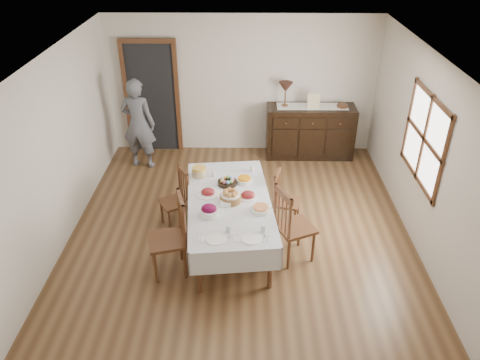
{
  "coord_description": "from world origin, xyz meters",
  "views": [
    {
      "loc": [
        0.08,
        -5.43,
        4.2
      ],
      "look_at": [
        0.0,
        0.1,
        0.95
      ],
      "focal_mm": 35.0,
      "sensor_mm": 36.0,
      "label": 1
    }
  ],
  "objects_px": {
    "chair_left_near": "(171,235)",
    "table_lamp": "(286,88)",
    "chair_right_far": "(284,198)",
    "chair_right_near": "(292,224)",
    "dining_table": "(229,206)",
    "chair_left_far": "(177,198)",
    "sideboard": "(310,131)",
    "person": "(138,121)"
  },
  "relations": [
    {
      "from": "chair_left_near",
      "to": "chair_left_far",
      "type": "height_order",
      "value": "chair_left_near"
    },
    {
      "from": "chair_left_near",
      "to": "person",
      "type": "distance_m",
      "value": 3.09
    },
    {
      "from": "chair_left_near",
      "to": "chair_right_near",
      "type": "xyz_separation_m",
      "value": [
        1.56,
        0.27,
        -0.01
      ]
    },
    {
      "from": "dining_table",
      "to": "table_lamp",
      "type": "distance_m",
      "value": 3.09
    },
    {
      "from": "chair_left_far",
      "to": "chair_right_far",
      "type": "xyz_separation_m",
      "value": [
        1.59,
        0.04,
        -0.01
      ]
    },
    {
      "from": "sideboard",
      "to": "table_lamp",
      "type": "height_order",
      "value": "table_lamp"
    },
    {
      "from": "chair_right_near",
      "to": "chair_right_far",
      "type": "distance_m",
      "value": 0.82
    },
    {
      "from": "chair_left_near",
      "to": "chair_right_near",
      "type": "relative_size",
      "value": 1.01
    },
    {
      "from": "chair_right_near",
      "to": "table_lamp",
      "type": "xyz_separation_m",
      "value": [
        0.1,
        3.15,
        0.78
      ]
    },
    {
      "from": "chair_left_near",
      "to": "chair_left_far",
      "type": "xyz_separation_m",
      "value": [
        -0.07,
        1.04,
        -0.11
      ]
    },
    {
      "from": "sideboard",
      "to": "chair_left_far",
      "type": "bearing_deg",
      "value": -133.63
    },
    {
      "from": "chair_left_far",
      "to": "person",
      "type": "bearing_deg",
      "value": 175.42
    },
    {
      "from": "dining_table",
      "to": "sideboard",
      "type": "bearing_deg",
      "value": 57.0
    },
    {
      "from": "dining_table",
      "to": "chair_left_far",
      "type": "bearing_deg",
      "value": 142.84
    },
    {
      "from": "dining_table",
      "to": "chair_right_far",
      "type": "height_order",
      "value": "chair_right_far"
    },
    {
      "from": "chair_right_far",
      "to": "chair_right_near",
      "type": "bearing_deg",
      "value": -162.09
    },
    {
      "from": "chair_left_far",
      "to": "table_lamp",
      "type": "bearing_deg",
      "value": 113.43
    },
    {
      "from": "chair_left_near",
      "to": "chair_right_far",
      "type": "xyz_separation_m",
      "value": [
        1.52,
        1.07,
        -0.12
      ]
    },
    {
      "from": "chair_left_near",
      "to": "person",
      "type": "relative_size",
      "value": 0.63
    },
    {
      "from": "chair_left_near",
      "to": "table_lamp",
      "type": "xyz_separation_m",
      "value": [
        1.66,
        3.42,
        0.77
      ]
    },
    {
      "from": "sideboard",
      "to": "chair_left_near",
      "type": "bearing_deg",
      "value": -122.61
    },
    {
      "from": "person",
      "to": "table_lamp",
      "type": "distance_m",
      "value": 2.73
    },
    {
      "from": "chair_left_near",
      "to": "sideboard",
      "type": "height_order",
      "value": "chair_left_near"
    },
    {
      "from": "person",
      "to": "table_lamp",
      "type": "bearing_deg",
      "value": -159.74
    },
    {
      "from": "person",
      "to": "chair_right_far",
      "type": "bearing_deg",
      "value": 153.13
    },
    {
      "from": "dining_table",
      "to": "chair_right_near",
      "type": "height_order",
      "value": "chair_right_near"
    },
    {
      "from": "table_lamp",
      "to": "dining_table",
      "type": "bearing_deg",
      "value": -108.15
    },
    {
      "from": "chair_left_near",
      "to": "table_lamp",
      "type": "bearing_deg",
      "value": 138.37
    },
    {
      "from": "chair_right_near",
      "to": "table_lamp",
      "type": "distance_m",
      "value": 3.25
    },
    {
      "from": "dining_table",
      "to": "chair_left_far",
      "type": "distance_m",
      "value": 0.95
    },
    {
      "from": "chair_left_far",
      "to": "chair_right_far",
      "type": "distance_m",
      "value": 1.59
    },
    {
      "from": "dining_table",
      "to": "table_lamp",
      "type": "relative_size",
      "value": 4.98
    },
    {
      "from": "dining_table",
      "to": "chair_left_near",
      "type": "height_order",
      "value": "chair_left_near"
    },
    {
      "from": "chair_right_far",
      "to": "person",
      "type": "height_order",
      "value": "person"
    },
    {
      "from": "chair_right_near",
      "to": "chair_left_near",
      "type": "bearing_deg",
      "value": 75.3
    },
    {
      "from": "chair_left_near",
      "to": "sideboard",
      "type": "bearing_deg",
      "value": 131.67
    },
    {
      "from": "table_lamp",
      "to": "chair_left_far",
      "type": "bearing_deg",
      "value": -126.02
    },
    {
      "from": "sideboard",
      "to": "table_lamp",
      "type": "bearing_deg",
      "value": 175.36
    },
    {
      "from": "chair_right_far",
      "to": "table_lamp",
      "type": "height_order",
      "value": "table_lamp"
    },
    {
      "from": "chair_left_far",
      "to": "chair_right_near",
      "type": "relative_size",
      "value": 0.82
    },
    {
      "from": "dining_table",
      "to": "chair_right_near",
      "type": "distance_m",
      "value": 0.89
    },
    {
      "from": "chair_right_near",
      "to": "chair_left_far",
      "type": "bearing_deg",
      "value": 40.24
    }
  ]
}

